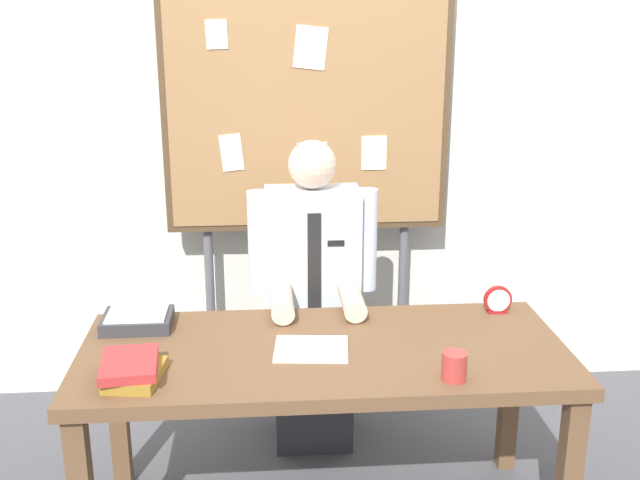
# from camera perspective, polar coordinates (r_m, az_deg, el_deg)

# --- Properties ---
(back_wall) EXTENTS (6.40, 0.08, 2.70)m
(back_wall) POSITION_cam_1_polar(r_m,az_deg,el_deg) (3.71, -1.19, 8.43)
(back_wall) COLOR silver
(back_wall) RESTS_ON ground_plane
(desk) EXTENTS (1.75, 0.76, 0.74)m
(desk) POSITION_cam_1_polar(r_m,az_deg,el_deg) (2.78, 0.29, -9.75)
(desk) COLOR brown
(desk) RESTS_ON ground_plane
(person) EXTENTS (0.55, 0.56, 1.39)m
(person) POSITION_cam_1_polar(r_m,az_deg,el_deg) (3.32, -0.55, -5.22)
(person) COLOR #2D2D33
(person) RESTS_ON ground_plane
(bulletin_board) EXTENTS (1.31, 0.09, 2.13)m
(bulletin_board) POSITION_cam_1_polar(r_m,az_deg,el_deg) (3.48, -1.02, 10.23)
(bulletin_board) COLOR #4C3823
(bulletin_board) RESTS_ON ground_plane
(book_stack) EXTENTS (0.22, 0.26, 0.07)m
(book_stack) POSITION_cam_1_polar(r_m,az_deg,el_deg) (2.59, -13.99, -9.46)
(book_stack) COLOR olive
(book_stack) RESTS_ON desk
(open_notebook) EXTENTS (0.28, 0.23, 0.01)m
(open_notebook) POSITION_cam_1_polar(r_m,az_deg,el_deg) (2.72, -0.66, -8.22)
(open_notebook) COLOR white
(open_notebook) RESTS_ON desk
(desk_clock) EXTENTS (0.11, 0.04, 0.11)m
(desk_clock) POSITION_cam_1_polar(r_m,az_deg,el_deg) (3.11, 13.26, -4.49)
(desk_clock) COLOR maroon
(desk_clock) RESTS_ON desk
(coffee_mug) EXTENTS (0.08, 0.08, 0.10)m
(coffee_mug) POSITION_cam_1_polar(r_m,az_deg,el_deg) (2.54, 10.09, -9.35)
(coffee_mug) COLOR #B23833
(coffee_mug) RESTS_ON desk
(paper_tray) EXTENTS (0.26, 0.20, 0.06)m
(paper_tray) POSITION_cam_1_polar(r_m,az_deg,el_deg) (2.98, -13.61, -5.90)
(paper_tray) COLOR #333338
(paper_tray) RESTS_ON desk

